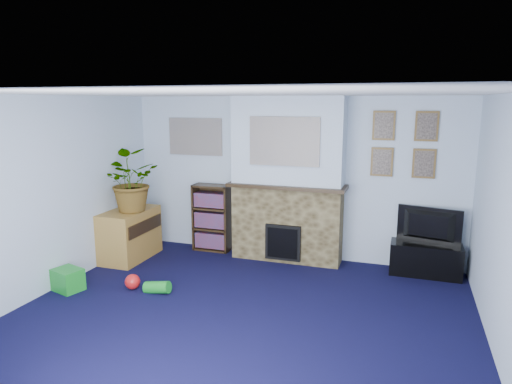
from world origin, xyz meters
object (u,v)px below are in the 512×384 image
(sideboard, at_px, (130,236))
(bookshelf, at_px, (212,219))
(television, at_px, (428,226))
(tv_stand, at_px, (425,259))

(sideboard, bearing_deg, bookshelf, 37.20)
(television, distance_m, sideboard, 4.26)
(tv_stand, bearing_deg, bookshelf, 178.62)
(sideboard, bearing_deg, television, 9.59)
(television, xyz_separation_m, bookshelf, (-3.18, 0.06, -0.18))
(tv_stand, xyz_separation_m, bookshelf, (-3.18, 0.08, 0.28))
(tv_stand, relative_size, sideboard, 0.97)
(television, bearing_deg, sideboard, 22.40)
(tv_stand, distance_m, television, 0.46)
(tv_stand, relative_size, television, 1.10)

